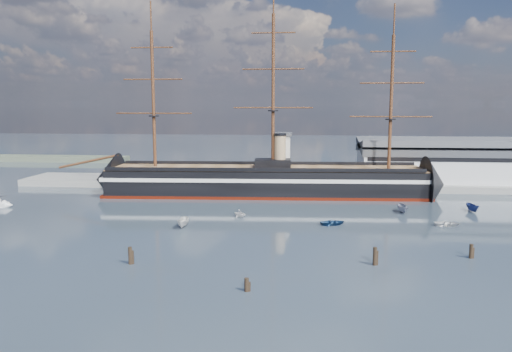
# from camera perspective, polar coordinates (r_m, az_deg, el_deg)

# --- Properties ---
(ground) EXTENTS (600.00, 600.00, 0.00)m
(ground) POSITION_cam_1_polar(r_m,az_deg,el_deg) (122.21, 0.99, -3.86)
(ground) COLOR #26313A
(ground) RESTS_ON ground
(quay) EXTENTS (180.00, 18.00, 2.00)m
(quay) POSITION_cam_1_polar(r_m,az_deg,el_deg) (157.19, 5.72, -1.19)
(quay) COLOR slate
(quay) RESTS_ON ground
(warehouse) EXTENTS (63.00, 21.00, 11.60)m
(warehouse) POSITION_cam_1_polar(r_m,az_deg,el_deg) (167.15, 22.45, 1.55)
(warehouse) COLOR #B7BABC
(warehouse) RESTS_ON ground
(quay_tower) EXTENTS (5.00, 5.00, 15.00)m
(quay_tower) POSITION_cam_1_polar(r_m,az_deg,el_deg) (153.08, 3.14, 2.27)
(quay_tower) COLOR silver
(quay_tower) RESTS_ON ground
(warship) EXTENTS (113.29, 21.03, 53.94)m
(warship) POSITION_cam_1_polar(r_m,az_deg,el_deg) (141.36, 0.41, -0.55)
(warship) COLOR black
(warship) RESTS_ON ground
(motorboat_a) EXTENTS (6.24, 2.51, 2.46)m
(motorboat_a) POSITION_cam_1_polar(r_m,az_deg,el_deg) (105.87, -8.30, -5.84)
(motorboat_a) COLOR silver
(motorboat_a) RESTS_ON ground
(motorboat_b) EXTENTS (2.31, 3.57, 1.55)m
(motorboat_b) POSITION_cam_1_polar(r_m,az_deg,el_deg) (108.21, 8.77, -5.54)
(motorboat_b) COLOR navy
(motorboat_b) RESTS_ON ground
(motorboat_c) EXTENTS (6.34, 2.62, 2.49)m
(motorboat_c) POSITION_cam_1_polar(r_m,az_deg,el_deg) (123.52, 16.42, -4.07)
(motorboat_c) COLOR slate
(motorboat_c) RESTS_ON ground
(motorboat_d) EXTENTS (4.96, 5.76, 1.97)m
(motorboat_d) POSITION_cam_1_polar(r_m,az_deg,el_deg) (114.27, -1.87, -4.71)
(motorboat_d) COLOR silver
(motorboat_d) RESTS_ON ground
(motorboat_e) EXTENTS (1.46, 3.33, 1.53)m
(motorboat_e) POSITION_cam_1_polar(r_m,az_deg,el_deg) (113.34, 21.00, -5.37)
(motorboat_e) COLOR silver
(motorboat_e) RESTS_ON ground
(motorboat_f) EXTENTS (6.22, 2.97, 2.39)m
(motorboat_f) POSITION_cam_1_polar(r_m,az_deg,el_deg) (130.43, 23.50, -3.78)
(motorboat_f) COLOR navy
(motorboat_f) RESTS_ON ground
(piling_near_left) EXTENTS (0.64, 0.64, 3.54)m
(piling_near_left) POSITION_cam_1_polar(r_m,az_deg,el_deg) (84.02, -14.15, -9.74)
(piling_near_left) COLOR black
(piling_near_left) RESTS_ON ground
(piling_near_mid) EXTENTS (0.64, 0.64, 2.60)m
(piling_near_mid) POSITION_cam_1_polar(r_m,az_deg,el_deg) (70.42, -1.08, -13.04)
(piling_near_mid) COLOR black
(piling_near_mid) RESTS_ON ground
(piling_near_right) EXTENTS (0.64, 0.64, 3.66)m
(piling_near_right) POSITION_cam_1_polar(r_m,az_deg,el_deg) (83.22, 13.39, -9.88)
(piling_near_right) COLOR black
(piling_near_right) RESTS_ON ground
(piling_far_right) EXTENTS (0.64, 0.64, 3.13)m
(piling_far_right) POSITION_cam_1_polar(r_m,az_deg,el_deg) (91.77, 23.33, -8.63)
(piling_far_right) COLOR black
(piling_far_right) RESTS_ON ground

